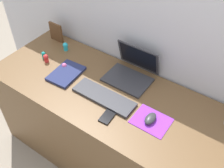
{
  "coord_description": "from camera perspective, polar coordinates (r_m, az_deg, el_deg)",
  "views": [
    {
      "loc": [
        0.68,
        -0.97,
        1.95
      ],
      "look_at": [
        0.01,
        0.0,
        0.83
      ],
      "focal_mm": 42.9,
      "sensor_mm": 36.0,
      "label": 1
    }
  ],
  "objects": [
    {
      "name": "desk",
      "position": [
        1.97,
        -0.15,
        -9.65
      ],
      "size": [
        1.7,
        0.65,
        0.74
      ],
      "primitive_type": "cube",
      "color": "brown",
      "rests_on": "ground_plane"
    },
    {
      "name": "cell_phone",
      "position": [
        1.57,
        -0.77,
        -6.71
      ],
      "size": [
        0.07,
        0.13,
        0.01
      ],
      "primitive_type": "cube",
      "rotation": [
        0.0,
        0.0,
        0.07
      ],
      "color": "black",
      "rests_on": "desk"
    },
    {
      "name": "mouse",
      "position": [
        1.55,
        8.2,
        -7.29
      ],
      "size": [
        0.06,
        0.1,
        0.03
      ],
      "primitive_type": "ellipsoid",
      "color": "#333338",
      "rests_on": "mousepad"
    },
    {
      "name": "laptop",
      "position": [
        1.79,
        4.34,
        3.05
      ],
      "size": [
        0.3,
        0.27,
        0.21
      ],
      "color": "#333338",
      "rests_on": "desk"
    },
    {
      "name": "notebook_pad",
      "position": [
        1.84,
        -9.75,
        2.22
      ],
      "size": [
        0.19,
        0.25,
        0.02
      ],
      "primitive_type": "cube",
      "rotation": [
        0.0,
        0.0,
        0.07
      ],
      "color": "navy",
      "rests_on": "desk"
    },
    {
      "name": "toy_figurine_pink",
      "position": [
        1.9,
        -10.13,
        3.88
      ],
      "size": [
        0.03,
        0.03,
        0.04
      ],
      "primitive_type": "ellipsoid",
      "color": "pink",
      "rests_on": "desk"
    },
    {
      "name": "back_wall",
      "position": [
        1.91,
        6.11,
        4.81
      ],
      "size": [
        2.9,
        0.05,
        1.53
      ],
      "primitive_type": "cube",
      "color": "silver",
      "rests_on": "ground_plane"
    },
    {
      "name": "ground_plane",
      "position": [
        2.28,
        -0.14,
        -15.22
      ],
      "size": [
        6.0,
        6.0,
        0.0
      ],
      "primitive_type": "plane",
      "color": "gray"
    },
    {
      "name": "picture_frame",
      "position": [
        2.15,
        -11.83,
        10.73
      ],
      "size": [
        0.12,
        0.02,
        0.15
      ],
      "primitive_type": "cube",
      "color": "brown",
      "rests_on": "desk"
    },
    {
      "name": "mousepad",
      "position": [
        1.56,
        8.36,
        -7.75
      ],
      "size": [
        0.21,
        0.17,
        0.0
      ],
      "primitive_type": "cube",
      "color": "purple",
      "rests_on": "desk"
    },
    {
      "name": "toy_figurine_red",
      "position": [
        1.97,
        -13.95,
        5.35
      ],
      "size": [
        0.04,
        0.04,
        0.06
      ],
      "color": "red",
      "rests_on": "desk"
    },
    {
      "name": "toy_figurine_cyan",
      "position": [
        2.05,
        -9.9,
        7.93
      ],
      "size": [
        0.04,
        0.04,
        0.07
      ],
      "color": "#28B7CC",
      "rests_on": "desk"
    },
    {
      "name": "keyboard",
      "position": [
        1.66,
        -1.74,
        -2.75
      ],
      "size": [
        0.41,
        0.13,
        0.02
      ],
      "primitive_type": "cube",
      "color": "#333338",
      "rests_on": "desk"
    },
    {
      "name": "toy_figurine_teal",
      "position": [
        2.01,
        -14.35,
        6.03
      ],
      "size": [
        0.03,
        0.03,
        0.05
      ],
      "color": "teal",
      "rests_on": "desk"
    }
  ]
}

